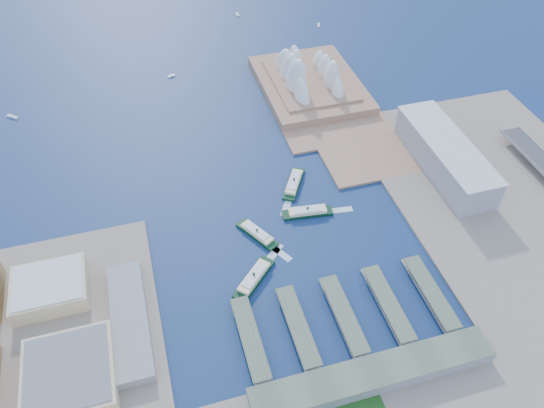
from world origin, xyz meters
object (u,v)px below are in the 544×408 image
object	(u,v)px
toaster_building	(445,156)
ferry_c	(254,277)
ferry_a	(257,232)
ferry_d	(307,211)
opera_house	(311,68)
ferry_b	(294,182)

from	to	relation	value
toaster_building	ferry_c	distance (m)	262.74
ferry_a	ferry_d	bearing A→B (deg)	-15.34
toaster_building	ferry_a	xyz separation A→B (m)	(-228.30, -39.38, -15.80)
toaster_building	ferry_a	size ratio (longest dim) A/B	3.12
opera_house	ferry_b	world-z (taller)	opera_house
toaster_building	ferry_b	distance (m)	171.94
toaster_building	ferry_d	distance (m)	172.32
ferry_b	ferry_d	size ratio (longest dim) A/B	1.00
opera_house	toaster_building	size ratio (longest dim) A/B	1.16
ferry_b	ferry_c	xyz separation A→B (m)	(-75.54, -114.11, 0.19)
ferry_a	ferry_b	distance (m)	84.40
opera_house	ferry_a	distance (m)	277.80
ferry_c	ferry_d	distance (m)	101.60
toaster_building	ferry_d	size ratio (longest dim) A/B	2.94
ferry_c	toaster_building	bearing A→B (deg)	-113.61
ferry_a	ferry_b	xyz separation A→B (m)	(58.42, 60.92, 0.30)
ferry_a	ferry_c	world-z (taller)	ferry_c
ferry_a	ferry_b	bearing A→B (deg)	16.74
ferry_c	ferry_b	bearing A→B (deg)	-77.77
opera_house	ferry_c	size ratio (longest dim) A/B	3.28
toaster_building	ferry_a	world-z (taller)	toaster_building
opera_house	ferry_a	size ratio (longest dim) A/B	3.62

